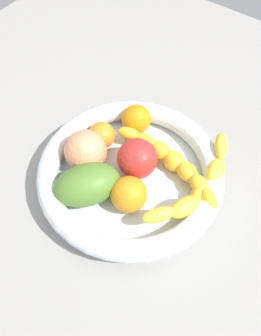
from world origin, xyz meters
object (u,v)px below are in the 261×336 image
at_px(fruit_bowl, 131,174).
at_px(orange_mid_right, 102,135).
at_px(banana_draped_left, 172,162).
at_px(banana_draped_right, 199,187).
at_px(mango_green, 87,185).
at_px(orange_mid_left, 136,119).
at_px(peach_blush, 86,151).
at_px(tomato_red, 136,157).
at_px(orange_front, 129,194).

xyz_separation_m(fruit_bowl, orange_mid_right, (-0.03, -0.09, 0.01)).
height_order(banana_draped_left, banana_draped_right, banana_draped_right).
bearing_deg(mango_green, banana_draped_left, 146.13).
relative_size(orange_mid_left, peach_blush, 0.74).
relative_size(banana_draped_right, mango_green, 2.08).
bearing_deg(tomato_red, mango_green, -20.48).
distance_m(fruit_bowl, orange_mid_left, 0.12).
relative_size(tomato_red, peach_blush, 0.94).
xyz_separation_m(banana_draped_left, banana_draped_right, (0.02, 0.07, 0.01)).
bearing_deg(tomato_red, orange_mid_left, -145.42).
bearing_deg(orange_mid_left, mango_green, 6.86).
xyz_separation_m(banana_draped_left, peach_blush, (0.08, -0.13, 0.01)).
distance_m(orange_mid_right, mango_green, 0.11).
xyz_separation_m(orange_mid_right, peach_blush, (0.05, 0.01, 0.01)).
relative_size(orange_front, orange_mid_right, 1.21).
bearing_deg(banana_draped_right, peach_blush, -73.88).
bearing_deg(peach_blush, banana_draped_right, 106.12).
xyz_separation_m(banana_draped_right, orange_front, (0.08, -0.09, 0.00)).
relative_size(banana_draped_left, tomato_red, 3.26).
height_order(banana_draped_left, orange_mid_right, orange_mid_right).
distance_m(fruit_bowl, banana_draped_left, 0.08).
bearing_deg(banana_draped_right, orange_mid_left, -110.11).
distance_m(fruit_bowl, peach_blush, 0.09).
distance_m(banana_draped_right, orange_mid_right, 0.20).
height_order(orange_front, mango_green, mango_green).
distance_m(orange_mid_right, tomato_red, 0.09).
xyz_separation_m(banana_draped_right, orange_mid_left, (-0.06, -0.17, -0.00)).
xyz_separation_m(fruit_bowl, banana_draped_right, (-0.04, 0.11, 0.02)).
bearing_deg(banana_draped_left, tomato_red, -54.54).
height_order(banana_draped_right, tomato_red, tomato_red).
distance_m(fruit_bowl, mango_green, 0.08).
bearing_deg(orange_front, orange_mid_right, -122.55).
relative_size(fruit_bowl, banana_draped_right, 1.38).
distance_m(banana_draped_left, peach_blush, 0.15).
distance_m(banana_draped_left, mango_green, 0.15).
bearing_deg(orange_front, orange_mid_left, -148.85).
bearing_deg(tomato_red, peach_blush, -62.29).
relative_size(banana_draped_left, orange_mid_right, 4.63).
distance_m(fruit_bowl, tomato_red, 0.03).
height_order(fruit_bowl, orange_front, orange_front).
distance_m(orange_mid_left, mango_green, 0.17).
bearing_deg(peach_blush, orange_mid_left, 168.62).
distance_m(tomato_red, peach_blush, 0.09).
bearing_deg(peach_blush, orange_front, 78.37).
distance_m(banana_draped_right, mango_green, 0.18).
height_order(banana_draped_left, orange_front, orange_front).
xyz_separation_m(orange_front, peach_blush, (-0.02, -0.11, 0.01)).
bearing_deg(orange_mid_right, peach_blush, 6.92).
bearing_deg(banana_draped_left, orange_front, -11.14).
distance_m(orange_mid_left, tomato_red, 0.10).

